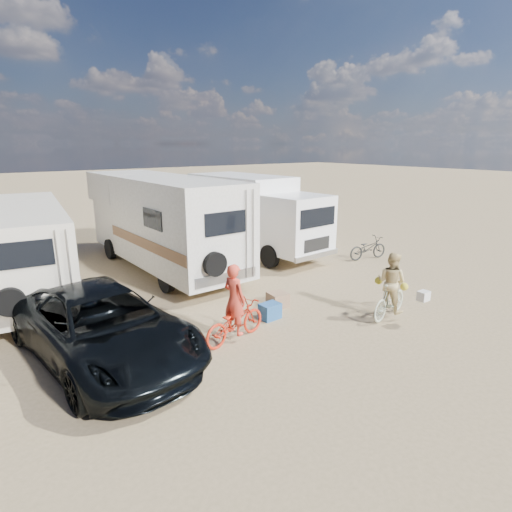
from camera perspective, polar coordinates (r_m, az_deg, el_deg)
ground at (r=10.00m, az=6.85°, el=-11.21°), size 140.00×140.00×0.00m
rv_main at (r=15.38m, az=-12.66°, el=4.32°), size 2.56×8.26×3.30m
rv_left at (r=14.03m, az=-28.72°, el=0.52°), size 3.06×7.35×2.68m
box_truck at (r=17.23m, az=0.03°, el=5.52°), size 2.69×6.78×3.13m
dark_suv at (r=9.38m, az=-20.13°, el=-8.90°), size 3.06×5.61×1.49m
bike_man at (r=9.73m, az=-2.90°, el=-8.86°), size 1.85×0.94×0.93m
bike_woman at (r=11.50m, az=17.69°, el=-5.65°), size 1.66×0.73×0.97m
rider_man at (r=9.59m, az=-2.93°, el=-6.88°), size 0.50×0.67×1.65m
rider_woman at (r=11.41m, az=17.80°, el=-4.23°), size 0.72×0.85×1.57m
bike_parked at (r=17.03m, az=14.92°, el=1.05°), size 1.78×0.91×0.89m
cooler at (r=10.96m, az=1.90°, el=-7.49°), size 0.54×0.40×0.41m
crate at (r=11.78m, az=2.98°, el=-5.92°), size 0.55×0.55×0.40m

